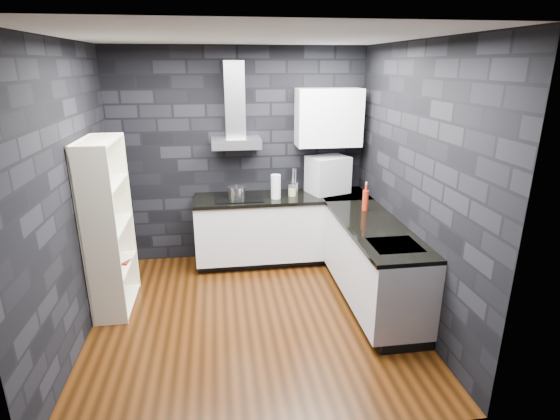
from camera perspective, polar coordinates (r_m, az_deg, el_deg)
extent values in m
plane|color=#3B1C08|center=(4.65, -3.58, -13.76)|extent=(3.20, 3.20, 0.00)
plane|color=silver|center=(3.94, -4.42, 21.68)|extent=(3.20, 3.20, 0.00)
cube|color=black|center=(5.67, -5.25, 6.95)|extent=(3.20, 0.05, 2.70)
cube|color=black|center=(2.57, -1.11, -7.54)|extent=(3.20, 0.05, 2.70)
cube|color=black|center=(4.29, -26.12, 1.34)|extent=(0.05, 3.20, 2.70)
cube|color=black|center=(4.50, 17.16, 3.16)|extent=(0.05, 3.20, 2.70)
cube|color=black|center=(5.85, 0.21, -6.02)|extent=(2.18, 0.50, 0.10)
cube|color=black|center=(4.97, 12.20, -11.21)|extent=(0.50, 1.78, 0.10)
cube|color=silver|center=(5.64, 0.27, -2.22)|extent=(2.20, 0.60, 0.76)
cube|color=silver|center=(4.76, 12.09, -6.76)|extent=(0.60, 1.80, 0.76)
cube|color=black|center=(5.51, 0.29, 1.64)|extent=(2.20, 0.62, 0.04)
cube|color=black|center=(4.60, 12.31, -2.26)|extent=(0.62, 1.80, 0.04)
cube|color=black|center=(5.68, 8.29, 1.99)|extent=(0.62, 0.62, 0.04)
cube|color=silver|center=(5.43, -5.73, 8.70)|extent=(0.60, 0.34, 0.12)
cube|color=silver|center=(5.44, -5.94, 14.12)|extent=(0.24, 0.20, 0.90)
cube|color=white|center=(5.56, 6.37, 11.92)|extent=(0.80, 0.35, 0.70)
cube|color=black|center=(5.46, -5.44, 1.68)|extent=(0.58, 0.50, 0.01)
cube|color=silver|center=(4.17, 14.79, -4.47)|extent=(0.44, 0.40, 0.01)
cylinder|color=#B8B8BC|center=(5.40, -5.71, 2.25)|extent=(0.26, 0.26, 0.12)
cylinder|color=white|center=(5.37, -0.55, 3.07)|extent=(0.16, 0.16, 0.30)
cylinder|color=#C0B288|center=(5.50, 1.58, 2.47)|extent=(0.13, 0.13, 0.12)
cylinder|color=#B8B8BC|center=(5.63, 1.81, 2.96)|extent=(0.13, 0.13, 0.14)
cube|color=#ACAEB3|center=(5.65, 6.26, 4.55)|extent=(0.58, 0.51, 0.48)
cylinder|color=#A42914|center=(5.03, 11.08, 1.24)|extent=(0.09, 0.09, 0.23)
cube|color=#F0E8C9|center=(4.79, -21.48, -2.08)|extent=(0.60, 0.87, 1.80)
imported|color=white|center=(4.64, -21.91, -2.27)|extent=(0.24, 0.24, 0.05)
imported|color=maroon|center=(5.01, -20.89, -5.16)|extent=(0.16, 0.04, 0.22)
imported|color=#B2B2B2|center=(5.02, -20.84, -4.83)|extent=(0.14, 0.11, 0.22)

